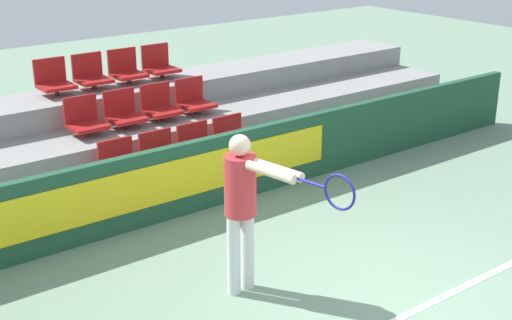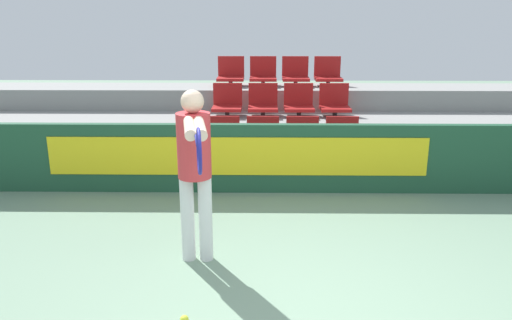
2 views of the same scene
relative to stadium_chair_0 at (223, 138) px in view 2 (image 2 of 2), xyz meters
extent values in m
cube|color=#1E4C33|center=(0.86, -0.70, -0.10)|extent=(11.95, 0.12, 0.92)
cube|color=yellow|center=(0.25, -0.77, -0.05)|extent=(4.93, 0.02, 0.51)
cube|color=gray|center=(0.86, -0.13, -0.38)|extent=(11.55, 0.98, 0.35)
cube|color=gray|center=(0.86, 0.85, -0.20)|extent=(11.55, 0.98, 0.70)
cube|color=gray|center=(0.86, 1.83, -0.03)|extent=(11.55, 0.98, 1.05)
cylinder|color=#333333|center=(0.00, -0.08, -0.15)|extent=(0.07, 0.07, 0.11)
cube|color=#A31919|center=(0.00, -0.08, -0.07)|extent=(0.47, 0.44, 0.05)
cube|color=#A31919|center=(0.00, 0.13, 0.13)|extent=(0.47, 0.04, 0.35)
cylinder|color=#333333|center=(0.58, -0.08, -0.15)|extent=(0.07, 0.07, 0.11)
cube|color=#A31919|center=(0.58, -0.08, -0.07)|extent=(0.47, 0.44, 0.05)
cube|color=#A31919|center=(0.58, 0.13, 0.13)|extent=(0.47, 0.04, 0.35)
cylinder|color=#333333|center=(1.15, -0.08, -0.15)|extent=(0.07, 0.07, 0.11)
cube|color=#A31919|center=(1.15, -0.08, -0.07)|extent=(0.47, 0.44, 0.05)
cube|color=#A31919|center=(1.15, 0.13, 0.13)|extent=(0.47, 0.04, 0.35)
cylinder|color=#333333|center=(1.73, -0.08, -0.15)|extent=(0.07, 0.07, 0.11)
cube|color=#A31919|center=(1.73, -0.08, -0.07)|extent=(0.47, 0.44, 0.05)
cube|color=#A31919|center=(1.73, 0.13, 0.13)|extent=(0.47, 0.04, 0.35)
cylinder|color=#333333|center=(0.00, 0.90, 0.20)|extent=(0.07, 0.07, 0.11)
cube|color=#A31919|center=(0.00, 0.90, 0.28)|extent=(0.47, 0.44, 0.05)
cube|color=#A31919|center=(0.00, 1.11, 0.48)|extent=(0.47, 0.04, 0.35)
cylinder|color=#333333|center=(0.58, 0.90, 0.20)|extent=(0.07, 0.07, 0.11)
cube|color=#A31919|center=(0.58, 0.90, 0.28)|extent=(0.47, 0.44, 0.05)
cube|color=#A31919|center=(0.58, 1.11, 0.48)|extent=(0.47, 0.04, 0.35)
cylinder|color=#333333|center=(1.15, 0.90, 0.20)|extent=(0.07, 0.07, 0.11)
cube|color=#A31919|center=(1.15, 0.90, 0.28)|extent=(0.47, 0.44, 0.05)
cube|color=#A31919|center=(1.15, 1.11, 0.48)|extent=(0.47, 0.04, 0.35)
cylinder|color=#333333|center=(1.73, 0.90, 0.20)|extent=(0.07, 0.07, 0.11)
cube|color=#A31919|center=(1.73, 0.90, 0.28)|extent=(0.47, 0.44, 0.05)
cube|color=#A31919|center=(1.73, 1.11, 0.48)|extent=(0.47, 0.04, 0.35)
cylinder|color=#333333|center=(0.00, 1.88, 0.55)|extent=(0.07, 0.07, 0.11)
cube|color=#A31919|center=(0.00, 1.88, 0.63)|extent=(0.47, 0.44, 0.05)
cube|color=#A31919|center=(0.00, 2.09, 0.83)|extent=(0.47, 0.04, 0.35)
cylinder|color=#333333|center=(0.58, 1.88, 0.55)|extent=(0.07, 0.07, 0.11)
cube|color=#A31919|center=(0.58, 1.88, 0.63)|extent=(0.47, 0.44, 0.05)
cube|color=#A31919|center=(0.58, 2.09, 0.83)|extent=(0.47, 0.04, 0.35)
cylinder|color=#333333|center=(1.15, 1.88, 0.55)|extent=(0.07, 0.07, 0.11)
cube|color=#A31919|center=(1.15, 1.88, 0.63)|extent=(0.47, 0.44, 0.05)
cube|color=#A31919|center=(1.15, 2.09, 0.83)|extent=(0.47, 0.04, 0.35)
cylinder|color=#333333|center=(1.73, 1.88, 0.55)|extent=(0.07, 0.07, 0.11)
cube|color=#A31919|center=(1.73, 1.88, 0.63)|extent=(0.47, 0.44, 0.05)
cube|color=#A31919|center=(1.73, 2.09, 0.83)|extent=(0.47, 0.04, 0.35)
cylinder|color=silver|center=(-0.13, -2.63, -0.14)|extent=(0.13, 0.13, 0.83)
cylinder|color=silver|center=(0.04, -2.63, -0.14)|extent=(0.13, 0.13, 0.83)
cylinder|color=red|center=(-0.05, -2.63, 0.58)|extent=(0.31, 0.31, 0.60)
sphere|color=beige|center=(-0.05, -2.63, 0.98)|extent=(0.21, 0.21, 0.21)
cylinder|color=beige|center=(-0.02, -3.06, 0.84)|extent=(0.18, 0.56, 0.09)
cylinder|color=beige|center=(0.07, -3.06, 0.84)|extent=(0.18, 0.56, 0.09)
cylinder|color=navy|center=(0.10, -3.48, 0.84)|extent=(0.08, 0.30, 0.03)
torus|color=navy|center=(0.15, -3.77, 0.84)|extent=(0.08, 0.32, 0.32)
sphere|color=#CCDB33|center=(-0.02, -3.68, -0.52)|extent=(0.07, 0.07, 0.07)
camera|label=1|loc=(-3.73, -7.71, 3.12)|focal=50.00mm
camera|label=2|loc=(0.58, -6.99, 1.71)|focal=35.00mm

